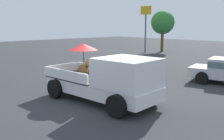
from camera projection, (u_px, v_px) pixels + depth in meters
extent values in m
plane|color=#2D3033|center=(101.00, 101.00, 10.59)|extent=(80.00, 80.00, 0.00)
cylinder|color=black|center=(150.00, 95.00, 10.07)|extent=(0.82, 0.35, 0.80)
cylinder|color=black|center=(117.00, 106.00, 8.64)|extent=(0.82, 0.35, 0.80)
cylinder|color=black|center=(89.00, 81.00, 12.39)|extent=(0.82, 0.35, 0.80)
cylinder|color=black|center=(55.00, 89.00, 10.97)|extent=(0.82, 0.35, 0.80)
cube|color=white|center=(100.00, 88.00, 10.49)|extent=(5.14, 2.23, 0.50)
cube|color=white|center=(127.00, 73.00, 9.42)|extent=(2.25, 2.03, 1.08)
cube|color=#4C606B|center=(150.00, 71.00, 8.72)|extent=(0.21, 1.72, 0.64)
cube|color=black|center=(82.00, 77.00, 11.20)|extent=(2.95, 2.08, 0.06)
cube|color=white|center=(97.00, 69.00, 11.83)|extent=(2.80, 0.34, 0.40)
cube|color=white|center=(64.00, 75.00, 10.50)|extent=(2.80, 0.34, 0.40)
cube|color=white|center=(63.00, 68.00, 12.06)|extent=(0.26, 1.84, 0.40)
ellipsoid|color=brown|center=(84.00, 70.00, 11.16)|extent=(0.71, 0.38, 0.52)
sphere|color=brown|center=(88.00, 64.00, 10.90)|extent=(0.30, 0.30, 0.28)
cone|color=brown|center=(89.00, 60.00, 10.94)|extent=(0.10, 0.10, 0.12)
cone|color=brown|center=(87.00, 61.00, 10.82)|extent=(0.10, 0.10, 0.12)
cylinder|color=black|center=(84.00, 62.00, 11.27)|extent=(0.03, 0.03, 1.17)
cone|color=red|center=(83.00, 47.00, 11.15)|extent=(1.34, 1.34, 0.28)
cylinder|color=black|center=(209.00, 73.00, 14.98)|extent=(0.69, 0.38, 0.66)
cylinder|color=black|center=(202.00, 78.00, 13.52)|extent=(0.69, 0.38, 0.66)
cylinder|color=#59595B|center=(145.00, 34.00, 28.34)|extent=(0.16, 0.16, 4.15)
cube|color=gold|center=(146.00, 10.00, 27.90)|extent=(1.40, 0.12, 0.90)
cylinder|color=brown|center=(162.00, 41.00, 29.52)|extent=(0.32, 0.32, 2.39)
sphere|color=#2D7A33|center=(163.00, 22.00, 29.15)|extent=(2.66, 2.66, 2.66)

